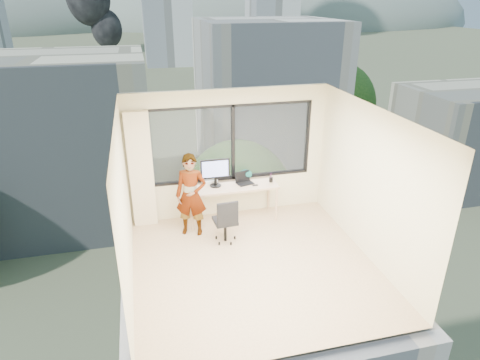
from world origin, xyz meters
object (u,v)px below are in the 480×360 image
object	(u,v)px
chair	(225,219)
game_console	(209,181)
handbag	(245,175)
monitor	(215,173)
desk	(232,202)
person	(191,195)
laptop	(245,179)

from	to	relation	value
chair	game_console	world-z (taller)	chair
game_console	handbag	distance (m)	0.75
chair	monitor	world-z (taller)	monitor
desk	chair	distance (m)	0.85
person	monitor	distance (m)	0.71
monitor	desk	bearing A→B (deg)	-8.77
chair	person	bearing A→B (deg)	137.47
chair	handbag	world-z (taller)	handbag
game_console	laptop	size ratio (longest dim) A/B	0.90
handbag	desk	bearing A→B (deg)	-163.42
chair	laptop	xyz separation A→B (m)	(0.58, 0.81, 0.40)
monitor	game_console	distance (m)	0.34
game_console	handbag	size ratio (longest dim) A/B	1.06
laptop	handbag	world-z (taller)	handbag
desk	game_console	xyz separation A→B (m)	(-0.42, 0.26, 0.41)
desk	laptop	size ratio (longest dim) A/B	5.33
desk	game_console	size ratio (longest dim) A/B	5.95
desk	handbag	bearing A→B (deg)	33.99
monitor	handbag	size ratio (longest dim) A/B	2.01
desk	game_console	world-z (taller)	game_console
game_console	handbag	bearing A→B (deg)	-11.50
chair	person	size ratio (longest dim) A/B	0.56
person	handbag	bearing A→B (deg)	43.64
desk	handbag	world-z (taller)	handbag
desk	chair	bearing A→B (deg)	-111.66
laptop	handbag	distance (m)	0.20
person	game_console	xyz separation A→B (m)	(0.44, 0.61, -0.01)
monitor	game_console	bearing A→B (deg)	115.79
monitor	handbag	bearing A→B (deg)	14.85
person	chair	bearing A→B (deg)	-20.58
desk	chair	xyz separation A→B (m)	(-0.31, -0.79, 0.07)
chair	desk	bearing A→B (deg)	64.38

